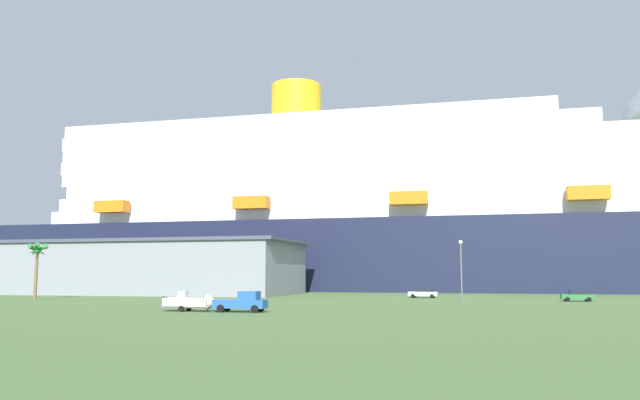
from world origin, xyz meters
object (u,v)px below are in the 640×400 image
(cruise_ship, at_px, (415,221))
(palm_tree, at_px, (37,254))
(parked_car_silver_sedan, at_px, (424,293))
(small_boat_on_trailer, at_px, (193,302))
(street_lamp, at_px, (461,262))
(parked_car_green_wagon, at_px, (577,296))
(pickup_truck, at_px, (242,302))

(cruise_ship, distance_m, palm_tree, 85.76)
(cruise_ship, height_order, palm_tree, cruise_ship)
(palm_tree, bearing_deg, parked_car_silver_sedan, 18.89)
(small_boat_on_trailer, height_order, street_lamp, street_lamp)
(cruise_ship, bearing_deg, parked_car_green_wagon, -62.80)
(cruise_ship, xyz_separation_m, palm_tree, (-54.11, -65.84, -9.57))
(street_lamp, bearing_deg, small_boat_on_trailer, -136.50)
(palm_tree, height_order, street_lamp, palm_tree)
(pickup_truck, height_order, parked_car_silver_sedan, pickup_truck)
(pickup_truck, relative_size, street_lamp, 0.65)
(palm_tree, bearing_deg, pickup_truck, -28.44)
(pickup_truck, xyz_separation_m, small_boat_on_trailer, (-5.59, -0.08, -0.08))
(parked_car_green_wagon, bearing_deg, pickup_truck, -137.85)
(cruise_ship, bearing_deg, pickup_truck, -97.27)
(cruise_ship, height_order, pickup_truck, cruise_ship)
(cruise_ship, relative_size, small_boat_on_trailer, 34.67)
(small_boat_on_trailer, relative_size, parked_car_green_wagon, 1.59)
(street_lamp, height_order, parked_car_green_wagon, street_lamp)
(street_lamp, relative_size, parked_car_silver_sedan, 1.76)
(cruise_ship, bearing_deg, palm_tree, -129.41)
(pickup_truck, height_order, parked_car_green_wagon, pickup_truck)
(pickup_truck, relative_size, parked_car_green_wagon, 1.27)
(pickup_truck, height_order, small_boat_on_trailer, pickup_truck)
(pickup_truck, bearing_deg, small_boat_on_trailer, -179.18)
(palm_tree, xyz_separation_m, street_lamp, (65.29, 3.45, -1.52))
(cruise_ship, distance_m, pickup_truck, 91.08)
(palm_tree, xyz_separation_m, parked_car_green_wagon, (81.72, 12.11, -6.29))
(pickup_truck, distance_m, small_boat_on_trailer, 5.59)
(parked_car_silver_sedan, bearing_deg, street_lamp, -69.13)
(parked_car_green_wagon, height_order, parked_car_silver_sedan, same)
(parked_car_silver_sedan, bearing_deg, cruise_ship, 96.01)
(pickup_truck, bearing_deg, parked_car_green_wagon, 42.15)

